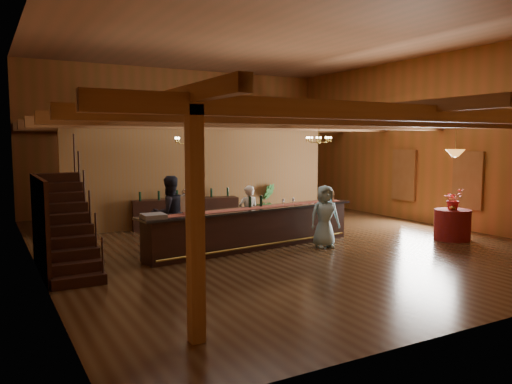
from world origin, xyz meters
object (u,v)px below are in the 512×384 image
chandelier_right (319,139)px  floor_plant (266,201)px  bartender (248,214)px  staff_second (169,214)px  pendant_lamp (455,153)px  guest (325,216)px  tasting_bar (254,228)px  chandelier_left (190,140)px  backbar_shelf (186,213)px  beverage_dispenser (186,202)px  raffle_drum (329,195)px  round_table (452,225)px

chandelier_right → floor_plant: size_ratio=0.64×
chandelier_right → bartender: bearing=-157.4°
staff_second → bartender: bearing=172.6°
bartender → staff_second: bearing=4.8°
pendant_lamp → guest: 4.13m
tasting_bar → bartender: size_ratio=4.04×
chandelier_left → pendant_lamp: (6.44, -3.28, -0.35)m
backbar_shelf → bartender: bearing=-68.6°
beverage_dispenser → chandelier_right: chandelier_right is taller
chandelier_left → bartender: size_ratio=0.52×
beverage_dispenser → guest: 3.64m
raffle_drum → bartender: bearing=168.7°
raffle_drum → floor_plant: size_ratio=0.27×
tasting_bar → raffle_drum: bearing=-1.1°
chandelier_left → chandelier_right: 4.68m
guest → beverage_dispenser: bearing=-174.5°
pendant_lamp → bartender: size_ratio=0.58×
floor_plant → beverage_dispenser: bearing=-137.5°
raffle_drum → chandelier_left: size_ratio=0.43×
chandelier_right → guest: bearing=-123.2°
raffle_drum → bartender: size_ratio=0.22×
tasting_bar → pendant_lamp: (5.35, -1.70, 1.88)m
tasting_bar → chandelier_right: chandelier_right is taller
bartender → staff_second: staff_second is taller
guest → pendant_lamp: bearing=0.6°
round_table → staff_second: 7.74m
guest → bartender: bearing=148.2°
round_table → chandelier_left: chandelier_left is taller
beverage_dispenser → backbar_shelf: size_ratio=0.18×
beverage_dispenser → chandelier_left: chandelier_left is taller
beverage_dispenser → chandelier_right: bearing=22.9°
backbar_shelf → round_table: backbar_shelf is taller
round_table → pendant_lamp: pendant_lamp is taller
round_table → pendant_lamp: bearing=0.0°
pendant_lamp → beverage_dispenser: bearing=168.2°
chandelier_left → chandelier_right: bearing=6.7°
staff_second → floor_plant: staff_second is taller
chandelier_right → raffle_drum: bearing=-118.1°
bartender → floor_plant: size_ratio=1.23×
floor_plant → raffle_drum: bearing=-92.0°
beverage_dispenser → floor_plant: bearing=42.5°
chandelier_left → chandelier_right: same height
tasting_bar → beverage_dispenser: 2.06m
chandelier_right → staff_second: bearing=-165.8°
round_table → bartender: size_ratio=0.63×
tasting_bar → floor_plant: floor_plant is taller
backbar_shelf → bartender: (0.65, -2.94, 0.31)m
chandelier_right → tasting_bar: bearing=-149.2°
guest → floor_plant: guest is taller
chandelier_right → pendant_lamp: same height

